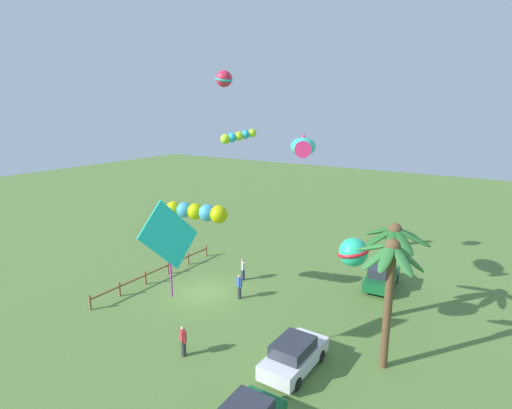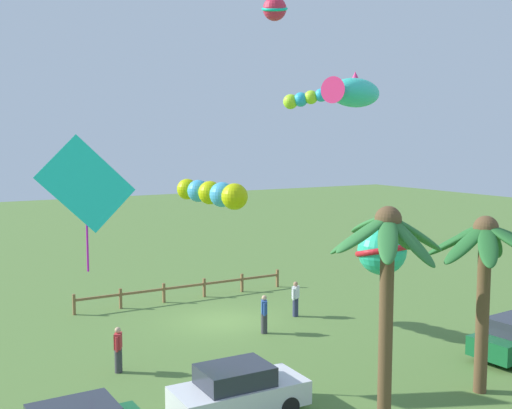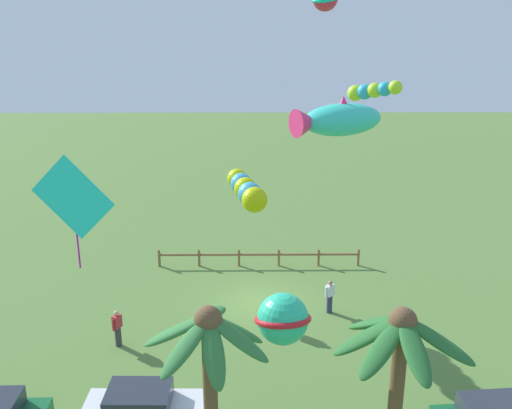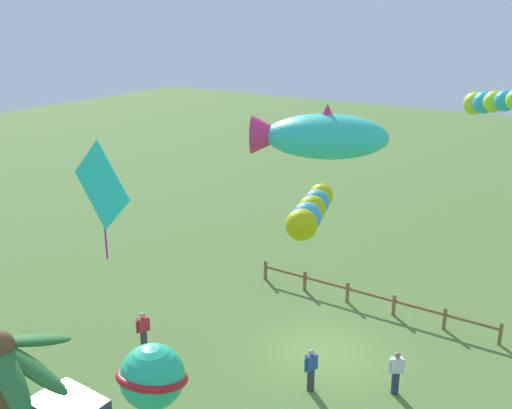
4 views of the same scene
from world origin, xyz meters
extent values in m
plane|color=#567A38|center=(0.00, 0.00, 0.00)|extent=(120.00, 120.00, 0.00)
cylinder|color=brown|center=(1.40, 12.08, 2.97)|extent=(0.36, 0.36, 5.95)
ellipsoid|color=#2D7033|center=(2.19, 12.05, 5.63)|extent=(1.68, 0.55, 1.00)
ellipsoid|color=#2D7033|center=(1.89, 12.64, 5.56)|extent=(1.43, 1.53, 1.13)
ellipsoid|color=#2D7033|center=(1.25, 12.74, 5.47)|extent=(0.82, 1.57, 1.29)
ellipsoid|color=#2D7033|center=(0.70, 12.32, 5.56)|extent=(1.68, 0.98, 1.13)
ellipsoid|color=#2D7033|center=(0.76, 11.79, 5.51)|extent=(1.61, 1.09, 1.23)
ellipsoid|color=#2D7033|center=(1.30, 11.26, 5.72)|extent=(0.70, 1.77, 0.83)
ellipsoid|color=#2D7033|center=(1.95, 11.61, 5.53)|extent=(1.52, 1.39, 1.19)
sphere|color=brown|center=(1.40, 12.08, 5.95)|extent=(0.69, 0.69, 0.69)
cylinder|color=brown|center=(-3.56, 10.95, 2.62)|extent=(0.40, 0.40, 5.23)
ellipsoid|color=#236028|center=(-2.67, 10.99, 4.81)|extent=(1.93, 0.66, 1.26)
ellipsoid|color=#236028|center=(-2.92, 11.59, 4.84)|extent=(1.77, 1.77, 1.21)
ellipsoid|color=#236028|center=(-4.28, 10.60, 4.69)|extent=(1.84, 1.30, 1.48)
ellipsoid|color=#236028|center=(-3.88, 10.06, 4.93)|extent=(1.22, 2.07, 1.04)
ellipsoid|color=#236028|center=(-3.00, 10.27, 4.80)|extent=(1.64, 1.84, 1.28)
sphere|color=brown|center=(-3.56, 10.95, 5.23)|extent=(0.77, 0.77, 0.77)
cube|color=brown|center=(-5.46, -4.28, 0.47)|extent=(0.12, 0.12, 0.95)
cube|color=brown|center=(-3.30, -4.28, 0.47)|extent=(0.12, 0.12, 0.95)
cube|color=brown|center=(-1.13, -4.28, 0.47)|extent=(0.12, 0.12, 0.95)
cube|color=brown|center=(1.04, -4.28, 0.47)|extent=(0.12, 0.12, 0.95)
cube|color=brown|center=(3.21, -4.28, 0.47)|extent=(0.12, 0.12, 0.95)
cube|color=brown|center=(5.38, -4.28, 0.47)|extent=(0.12, 0.12, 0.95)
cube|color=brown|center=(-0.04, -4.28, 0.66)|extent=(10.94, 0.09, 0.11)
cylinder|color=black|center=(-6.06, 8.78, 0.30)|extent=(0.61, 0.23, 0.60)
cube|color=silver|center=(3.84, 8.67, 0.60)|extent=(3.93, 1.76, 0.70)
cube|color=#282D38|center=(3.99, 8.67, 1.23)|extent=(2.05, 1.53, 0.56)
cylinder|color=black|center=(2.62, 7.91, 0.30)|extent=(0.60, 0.19, 0.60)
cylinder|color=black|center=(2.65, 9.47, 0.30)|extent=(0.60, 0.19, 0.60)
cylinder|color=black|center=(5.04, 7.87, 0.30)|extent=(0.60, 0.19, 0.60)
cylinder|color=#38383D|center=(-0.71, 2.37, 0.42)|extent=(0.26, 0.26, 0.84)
cube|color=#2D519E|center=(-0.71, 2.37, 1.11)|extent=(0.38, 0.44, 0.54)
sphere|color=tan|center=(-0.71, 2.37, 1.48)|extent=(0.21, 0.21, 0.21)
cylinder|color=#2D519E|center=(-0.61, 2.57, 1.06)|extent=(0.09, 0.09, 0.52)
cylinder|color=#2D519E|center=(-0.82, 2.16, 1.06)|extent=(0.09, 0.09, 0.52)
cylinder|color=#38383D|center=(5.83, 3.64, 0.42)|extent=(0.26, 0.26, 0.84)
cube|color=#B72D33|center=(5.83, 3.64, 1.11)|extent=(0.38, 0.44, 0.54)
sphere|color=tan|center=(5.83, 3.64, 1.48)|extent=(0.21, 0.21, 0.21)
cylinder|color=#B72D33|center=(5.73, 3.44, 1.06)|extent=(0.09, 0.09, 0.52)
cylinder|color=#B72D33|center=(5.94, 3.85, 1.06)|extent=(0.09, 0.09, 0.52)
cylinder|color=#2D3351|center=(-3.19, 0.94, 0.42)|extent=(0.26, 0.26, 0.84)
cube|color=silver|center=(-3.19, 0.94, 1.11)|extent=(0.44, 0.40, 0.54)
sphere|color=#A37556|center=(-3.19, 0.94, 1.48)|extent=(0.21, 0.21, 0.21)
cylinder|color=silver|center=(-3.00, 1.07, 1.06)|extent=(0.09, 0.09, 0.52)
cylinder|color=silver|center=(-3.38, 0.81, 1.06)|extent=(0.09, 0.09, 0.52)
sphere|color=#AEEB25|center=(-4.25, -1.20, 9.69)|extent=(0.70, 0.70, 0.70)
sphere|color=#28ADD3|center=(-4.60, -0.87, 9.78)|extent=(0.68, 0.68, 0.68)
sphere|color=#AEEB25|center=(-4.96, -0.54, 9.88)|extent=(0.65, 0.65, 0.65)
sphere|color=#28ADD3|center=(-5.32, -0.22, 9.97)|extent=(0.62, 0.62, 0.62)
sphere|color=#AEEB25|center=(-5.68, 0.11, 10.07)|extent=(0.59, 0.59, 0.59)
cube|color=#20DEC7|center=(6.91, 4.15, 6.54)|extent=(3.13, 0.45, 3.13)
cylinder|color=#C41AB4|center=(6.91, 4.15, 4.75)|extent=(0.07, 0.07, 2.05)
ellipsoid|color=#31CFB3|center=(-2.61, 5.65, 9.63)|extent=(3.24, 2.57, 1.06)
cone|color=#EA2B6C|center=(-1.44, 6.22, 9.63)|extent=(1.23, 1.23, 0.92)
cone|color=#EA2B6C|center=(-2.61, 5.65, 10.11)|extent=(0.77, 0.77, 0.59)
sphere|color=#D52642|center=(-2.61, 0.01, 13.59)|extent=(1.04, 1.04, 1.04)
torus|color=#0FCAA0|center=(-2.61, 0.01, 13.59)|extent=(1.57, 1.56, 0.44)
sphere|color=#BAC80A|center=(0.23, 1.59, 5.63)|extent=(1.08, 1.08, 1.08)
sphere|color=#3EA6D8|center=(0.43, 0.86, 5.66)|extent=(1.04, 1.04, 1.04)
sphere|color=#BAC80A|center=(0.63, 0.13, 5.69)|extent=(1.00, 1.00, 1.00)
sphere|color=#3EA6D8|center=(0.83, -0.61, 5.72)|extent=(0.95, 0.95, 0.95)
sphere|color=#BAC80A|center=(1.03, -1.34, 5.76)|extent=(0.91, 0.91, 0.91)
sphere|color=#27C48F|center=(-0.51, 9.69, 4.61)|extent=(1.48, 1.48, 1.48)
torus|color=red|center=(-0.51, 9.69, 4.61)|extent=(1.85, 1.85, 0.57)
camera|label=1|loc=(18.85, 16.24, 11.82)|focal=28.72mm
camera|label=2|loc=(12.18, 24.16, 8.00)|focal=44.46mm
camera|label=3|loc=(0.39, 23.84, 12.60)|focal=39.34mm
camera|label=4|loc=(-8.84, 18.05, 12.46)|focal=41.97mm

